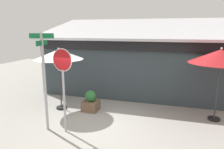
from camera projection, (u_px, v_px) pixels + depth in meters
ground_plane at (100, 125)px, 7.62m from camera, size 28.00×28.00×0.10m
cafe_building at (134, 62)px, 11.59m from camera, size 9.47×4.75×4.03m
street_sign_post at (44, 73)px, 6.80m from camera, size 0.85×0.79×3.27m
stop_sign at (63, 75)px, 6.66m from camera, size 0.73×0.13×2.79m
patio_umbrella_ivory_left at (59, 55)px, 8.61m from camera, size 2.02×2.02×2.63m
patio_umbrella_crimson_center at (221, 57)px, 7.44m from camera, size 2.23×2.23×2.75m
sidewalk_planter at (91, 102)px, 8.81m from camera, size 0.64×0.64×0.87m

